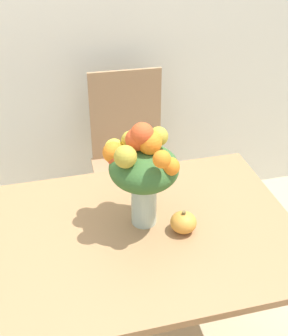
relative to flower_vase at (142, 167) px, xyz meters
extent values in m
cube|color=#9E754C|center=(-0.08, -0.06, -0.27)|extent=(1.33, 0.90, 0.03)
cylinder|color=#9E754C|center=(0.53, 0.33, -0.63)|extent=(0.06, 0.06, 0.69)
cylinder|color=#B2CCBC|center=(0.01, 0.00, -0.15)|extent=(0.10, 0.10, 0.20)
cylinder|color=silver|center=(0.01, 0.00, -0.20)|extent=(0.09, 0.09, 0.10)
cylinder|color=#38662D|center=(0.03, 0.00, -0.12)|extent=(0.01, 0.01, 0.25)
cylinder|color=#38662D|center=(0.01, 0.01, -0.12)|extent=(0.01, 0.01, 0.25)
cylinder|color=#38662D|center=(-0.01, 0.01, -0.12)|extent=(0.01, 0.01, 0.25)
cylinder|color=#38662D|center=(-0.01, -0.02, -0.12)|extent=(0.01, 0.01, 0.25)
cylinder|color=#38662D|center=(0.01, -0.02, -0.12)|extent=(0.01, 0.01, 0.25)
ellipsoid|color=#38662D|center=(0.01, 0.00, 0.00)|extent=(0.26, 0.26, 0.16)
sphere|color=#AD9E33|center=(-0.02, 0.08, 0.07)|extent=(0.07, 0.07, 0.07)
sphere|color=yellow|center=(-0.08, 0.09, 0.04)|extent=(0.07, 0.07, 0.07)
sphere|color=orange|center=(0.08, -0.09, 0.04)|extent=(0.07, 0.07, 0.07)
sphere|color=#AD9E33|center=(-0.07, -0.06, 0.09)|extent=(0.08, 0.08, 0.08)
sphere|color=#AD9E33|center=(0.07, 0.02, 0.11)|extent=(0.07, 0.07, 0.07)
sphere|color=orange|center=(-0.10, 0.04, 0.05)|extent=(0.08, 0.08, 0.08)
sphere|color=orange|center=(0.04, -0.12, 0.10)|extent=(0.06, 0.06, 0.06)
sphere|color=orange|center=(0.02, -0.02, 0.11)|extent=(0.09, 0.09, 0.09)
sphere|color=#D64C23|center=(-0.09, 0.03, 0.04)|extent=(0.07, 0.07, 0.07)
sphere|color=#D64C23|center=(0.00, 0.00, 0.14)|extent=(0.08, 0.08, 0.08)
sphere|color=#D64C23|center=(0.02, 0.11, 0.06)|extent=(0.08, 0.08, 0.08)
sphere|color=#D64C23|center=(-0.02, 0.01, 0.12)|extent=(0.08, 0.08, 0.08)
ellipsoid|color=gold|center=(0.14, -0.10, -0.21)|extent=(0.10, 0.10, 0.08)
cylinder|color=brown|center=(0.14, -0.10, -0.17)|extent=(0.01, 0.01, 0.02)
cube|color=#9E7A56|center=(0.12, 0.70, -0.51)|extent=(0.44, 0.44, 0.02)
cylinder|color=#9E7A56|center=(-0.05, 0.54, -0.75)|extent=(0.04, 0.04, 0.46)
cylinder|color=#9E7A56|center=(0.29, 0.52, -0.75)|extent=(0.04, 0.04, 0.46)
cylinder|color=#9E7A56|center=(-0.04, 0.88, -0.75)|extent=(0.04, 0.04, 0.46)
cylinder|color=#9E7A56|center=(0.30, 0.86, -0.75)|extent=(0.04, 0.04, 0.46)
cube|color=#9E7A56|center=(0.13, 0.90, -0.24)|extent=(0.40, 0.04, 0.53)
camera|label=1|loc=(-0.35, -1.40, 0.93)|focal=50.00mm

